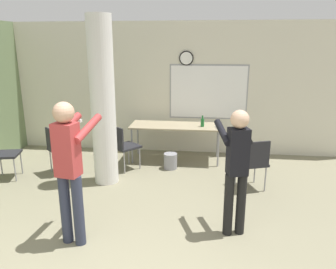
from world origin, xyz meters
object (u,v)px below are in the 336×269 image
object	(u,v)px
folding_table	(176,127)
person_playing_front	(69,163)
person_playing_side	(236,163)
chair_near_pillar	(59,147)
chair_table_left	(123,144)
bottle_on_table	(202,122)
chair_mid_room	(253,161)
chair_by_left_wall	(1,151)

from	to	relation	value
folding_table	person_playing_front	xyz separation A→B (m)	(-0.94, -3.06, 0.32)
folding_table	person_playing_side	size ratio (longest dim) A/B	1.14
chair_near_pillar	person_playing_side	world-z (taller)	person_playing_side
chair_table_left	person_playing_side	distance (m)	2.78
bottle_on_table	chair_table_left	size ratio (longest dim) A/B	0.26
folding_table	bottle_on_table	size ratio (longest dim) A/B	8.15
bottle_on_table	person_playing_side	xyz separation A→B (m)	(0.45, -2.57, 0.11)
chair_mid_room	chair_by_left_wall	xyz separation A→B (m)	(-4.37, -0.03, 0.00)
bottle_on_table	person_playing_front	xyz separation A→B (m)	(-1.48, -3.00, 0.19)
chair_table_left	person_playing_front	xyz separation A→B (m)	(-0.00, -2.39, 0.51)
chair_table_left	chair_mid_room	size ratio (longest dim) A/B	1.00
bottle_on_table	chair_mid_room	xyz separation A→B (m)	(0.86, -1.24, -0.32)
chair_table_left	chair_near_pillar	bearing A→B (deg)	-165.30
bottle_on_table	chair_near_pillar	size ratio (longest dim) A/B	0.26
chair_by_left_wall	person_playing_front	distance (m)	2.72
folding_table	chair_mid_room	xyz separation A→B (m)	(1.39, -1.30, -0.19)
folding_table	person_playing_front	world-z (taller)	person_playing_front
chair_near_pillar	person_playing_front	world-z (taller)	person_playing_front
chair_table_left	chair_by_left_wall	world-z (taller)	same
chair_mid_room	person_playing_side	xyz separation A→B (m)	(-0.40, -1.33, 0.44)
chair_near_pillar	person_playing_front	xyz separation A→B (m)	(1.13, -2.09, 0.51)
chair_table_left	chair_mid_room	world-z (taller)	same
chair_table_left	chair_by_left_wall	bearing A→B (deg)	-162.00
chair_near_pillar	person_playing_side	bearing A→B (deg)	-28.45
bottle_on_table	person_playing_side	world-z (taller)	person_playing_side
folding_table	chair_table_left	distance (m)	1.17
chair_table_left	person_playing_front	size ratio (longest dim) A/B	0.50
folding_table	chair_by_left_wall	xyz separation A→B (m)	(-2.97, -1.33, -0.19)
chair_by_left_wall	person_playing_side	bearing A→B (deg)	-18.13
chair_table_left	person_playing_front	bearing A→B (deg)	-90.01
chair_mid_room	chair_by_left_wall	distance (m)	4.37
folding_table	chair_mid_room	distance (m)	1.91
person_playing_front	person_playing_side	size ratio (longest dim) A/B	1.08
chair_by_left_wall	chair_mid_room	bearing A→B (deg)	0.46
chair_table_left	person_playing_side	size ratio (longest dim) A/B	0.54
chair_by_left_wall	chair_near_pillar	world-z (taller)	same
bottle_on_table	chair_table_left	xyz separation A→B (m)	(-1.48, -0.61, -0.32)
bottle_on_table	person_playing_side	size ratio (longest dim) A/B	0.14
chair_near_pillar	chair_table_left	bearing A→B (deg)	14.70
chair_table_left	chair_by_left_wall	xyz separation A→B (m)	(-2.03, -0.66, 0.00)
chair_near_pillar	person_playing_side	distance (m)	3.51
chair_near_pillar	person_playing_front	bearing A→B (deg)	-61.50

